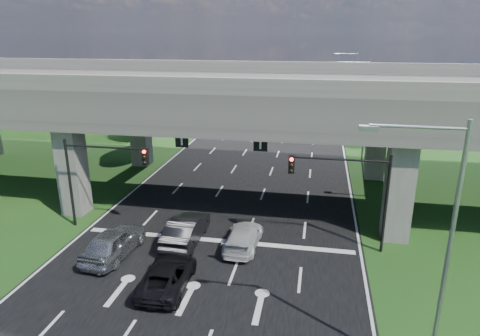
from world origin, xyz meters
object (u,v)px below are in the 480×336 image
(streetlight_far, at_px, (363,102))
(car_dark, at_px, (186,229))
(signal_left, at_px, (98,168))
(car_silver, at_px, (114,243))
(signal_right, at_px, (349,184))
(car_white, at_px, (243,237))
(streetlight_near, at_px, (438,240))
(streetlight_beyond, at_px, (352,84))
(car_trailing, at_px, (167,275))

(streetlight_far, relative_size, car_dark, 1.96)
(signal_left, xyz_separation_m, car_silver, (2.42, -3.41, -3.31))
(signal_right, height_order, car_white, signal_right)
(streetlight_near, bearing_deg, car_white, 132.67)
(streetlight_far, bearing_deg, car_dark, -119.53)
(streetlight_near, height_order, streetlight_beyond, same)
(signal_left, height_order, streetlight_beyond, streetlight_beyond)
(signal_left, relative_size, car_white, 1.29)
(streetlight_far, bearing_deg, streetlight_near, -90.00)
(car_dark, height_order, car_trailing, car_dark)
(signal_left, xyz_separation_m, car_trailing, (6.57, -5.88, -3.49))
(car_silver, xyz_separation_m, car_dark, (3.60, 2.47, -0.01))
(car_silver, bearing_deg, signal_right, -161.46)
(streetlight_near, distance_m, car_trailing, 13.11)
(signal_right, bearing_deg, streetlight_far, 83.53)
(streetlight_far, bearing_deg, streetlight_beyond, 90.00)
(car_dark, height_order, car_white, car_dark)
(signal_left, xyz_separation_m, car_dark, (6.02, -0.94, -3.32))
(signal_right, distance_m, car_dark, 10.22)
(streetlight_far, bearing_deg, car_silver, -123.44)
(car_trailing, bearing_deg, streetlight_near, 158.26)
(car_white, bearing_deg, streetlight_far, -109.99)
(signal_left, height_order, car_trailing, signal_left)
(car_dark, xyz_separation_m, car_trailing, (0.55, -4.94, -0.18))
(streetlight_near, distance_m, car_dark, 15.73)
(car_silver, bearing_deg, car_dark, -141.50)
(signal_left, relative_size, streetlight_near, 0.60)
(streetlight_near, xyz_separation_m, car_dark, (-11.90, 9.00, -4.98))
(streetlight_beyond, bearing_deg, streetlight_near, -90.00)
(streetlight_beyond, xyz_separation_m, car_trailing, (-11.35, -41.94, -5.15))
(streetlight_near, relative_size, streetlight_far, 1.00)
(streetlight_near, bearing_deg, signal_right, 102.88)
(signal_left, distance_m, streetlight_far, 26.95)
(streetlight_far, bearing_deg, signal_right, -96.47)
(streetlight_beyond, bearing_deg, car_trailing, -105.14)
(signal_right, xyz_separation_m, car_white, (-6.02, -0.94, -3.48))
(car_silver, bearing_deg, streetlight_beyond, -107.35)
(car_trailing, bearing_deg, signal_left, -43.88)
(signal_left, height_order, car_dark, signal_left)
(signal_left, xyz_separation_m, car_white, (9.62, -0.94, -3.48))
(signal_right, height_order, car_dark, signal_right)
(signal_right, xyz_separation_m, car_silver, (-13.22, -3.41, -3.31))
(streetlight_beyond, distance_m, car_trailing, 43.75)
(streetlight_far, bearing_deg, signal_left, -131.78)
(signal_left, distance_m, car_dark, 6.94)
(streetlight_near, distance_m, streetlight_beyond, 46.00)
(car_dark, bearing_deg, car_white, -179.63)
(car_white, bearing_deg, car_silver, 20.47)
(signal_right, relative_size, car_dark, 1.18)
(streetlight_beyond, bearing_deg, car_silver, -111.44)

